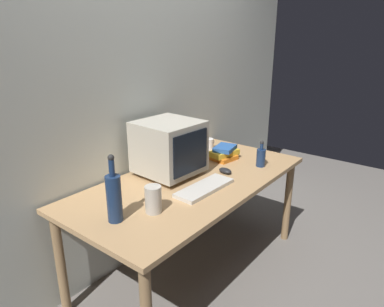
% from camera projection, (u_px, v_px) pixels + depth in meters
% --- Properties ---
extents(ground_plane, '(6.00, 6.00, 0.00)m').
position_uv_depth(ground_plane, '(192.00, 269.00, 2.54)').
color(ground_plane, slate).
extents(back_wall, '(4.00, 0.08, 2.50)m').
position_uv_depth(back_wall, '(138.00, 90.00, 2.40)').
color(back_wall, beige).
rests_on(back_wall, ground).
extents(desk, '(1.70, 0.83, 0.71)m').
position_uv_depth(desk, '(192.00, 189.00, 2.33)').
color(desk, tan).
rests_on(desk, ground).
extents(crt_monitor, '(0.40, 0.40, 0.37)m').
position_uv_depth(crt_monitor, '(169.00, 148.00, 2.32)').
color(crt_monitor, '#B2AD9E').
rests_on(crt_monitor, desk).
extents(keyboard, '(0.43, 0.17, 0.02)m').
position_uv_depth(keyboard, '(205.00, 188.00, 2.15)').
color(keyboard, beige).
rests_on(keyboard, desk).
extents(computer_mouse, '(0.08, 0.11, 0.04)m').
position_uv_depth(computer_mouse, '(225.00, 171.00, 2.40)').
color(computer_mouse, black).
rests_on(computer_mouse, desk).
extents(bottle_tall, '(0.08, 0.08, 0.36)m').
position_uv_depth(bottle_tall, '(114.00, 196.00, 1.76)').
color(bottle_tall, navy).
rests_on(bottle_tall, desk).
extents(bottle_short, '(0.06, 0.06, 0.19)m').
position_uv_depth(bottle_short, '(261.00, 157.00, 2.51)').
color(bottle_short, navy).
rests_on(bottle_short, desk).
extents(book_stack, '(0.24, 0.17, 0.10)m').
position_uv_depth(book_stack, '(224.00, 153.00, 2.65)').
color(book_stack, orange).
rests_on(book_stack, desk).
extents(mug, '(0.12, 0.08, 0.09)m').
position_uv_depth(mug, '(209.00, 144.00, 2.88)').
color(mug, white).
rests_on(mug, desk).
extents(metal_canister, '(0.09, 0.09, 0.15)m').
position_uv_depth(metal_canister, '(153.00, 199.00, 1.86)').
color(metal_canister, '#B7B2A8').
rests_on(metal_canister, desk).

